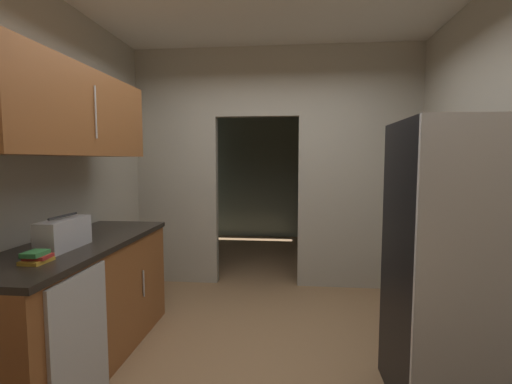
% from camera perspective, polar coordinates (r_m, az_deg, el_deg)
% --- Properties ---
extents(ground, '(20.00, 20.00, 0.00)m').
position_cam_1_polar(ground, '(2.95, 0.86, -25.44)').
color(ground, '#93704C').
extents(kitchen_partition, '(3.31, 0.12, 2.80)m').
position_cam_1_polar(kitchen_partition, '(4.30, 3.64, 5.12)').
color(kitchen_partition, '#ADA899').
rests_on(kitchen_partition, ground).
extents(adjoining_room_shell, '(3.31, 2.81, 2.80)m').
position_cam_1_polar(adjoining_room_shell, '(6.20, 3.78, 4.12)').
color(adjoining_room_shell, gray).
rests_on(adjoining_room_shell, ground).
extents(refrigerator, '(0.83, 0.72, 1.73)m').
position_cam_1_polar(refrigerator, '(2.53, 30.33, -10.16)').
color(refrigerator, black).
rests_on(refrigerator, ground).
extents(lower_cabinet_run, '(0.66, 1.81, 0.91)m').
position_cam_1_polar(lower_cabinet_run, '(3.06, -26.01, -15.45)').
color(lower_cabinet_run, brown).
rests_on(lower_cabinet_run, ground).
extents(dishwasher, '(0.02, 0.56, 0.85)m').
position_cam_1_polar(dishwasher, '(2.52, -25.85, -20.78)').
color(dishwasher, '#B7BABC').
rests_on(dishwasher, ground).
extents(upper_cabinet_counterside, '(0.36, 1.63, 0.60)m').
position_cam_1_polar(upper_cabinet_counterside, '(2.89, -27.08, 11.07)').
color(upper_cabinet_counterside, brown).
extents(boombox, '(0.16, 0.42, 0.23)m').
position_cam_1_polar(boombox, '(2.75, -28.01, -5.83)').
color(boombox, '#B2B2B7').
rests_on(boombox, lower_cabinet_run).
extents(book_stack, '(0.13, 0.16, 0.07)m').
position_cam_1_polar(book_stack, '(2.47, -31.23, -8.78)').
color(book_stack, gold).
rests_on(book_stack, lower_cabinet_run).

